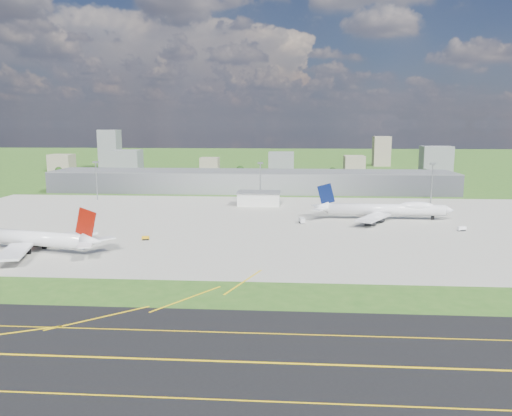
# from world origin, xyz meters

# --- Properties ---
(ground) EXTENTS (1400.00, 1400.00, 0.00)m
(ground) POSITION_xyz_m (0.00, 150.00, 0.00)
(ground) COLOR #2D591B
(ground) RESTS_ON ground
(taxiway) EXTENTS (1400.00, 60.00, 0.06)m
(taxiway) POSITION_xyz_m (0.00, -110.00, 0.03)
(taxiway) COLOR black
(taxiway) RESTS_ON ground
(apron) EXTENTS (360.00, 190.00, 0.08)m
(apron) POSITION_xyz_m (10.00, 40.00, 0.04)
(apron) COLOR #9B988D
(apron) RESTS_ON ground
(terminal) EXTENTS (300.00, 42.00, 15.00)m
(terminal) POSITION_xyz_m (0.00, 165.00, 7.50)
(terminal) COLOR gray
(terminal) RESTS_ON ground
(ops_building) EXTENTS (26.00, 16.00, 8.00)m
(ops_building) POSITION_xyz_m (10.00, 100.00, 4.00)
(ops_building) COLOR silver
(ops_building) RESTS_ON ground
(mast_west) EXTENTS (3.50, 2.00, 25.90)m
(mast_west) POSITION_xyz_m (-100.00, 115.00, 17.71)
(mast_west) COLOR gray
(mast_west) RESTS_ON ground
(mast_center) EXTENTS (3.50, 2.00, 25.90)m
(mast_center) POSITION_xyz_m (10.00, 115.00, 17.71)
(mast_center) COLOR gray
(mast_center) RESTS_ON ground
(mast_east) EXTENTS (3.50, 2.00, 25.90)m
(mast_east) POSITION_xyz_m (120.00, 115.00, 17.71)
(mast_east) COLOR gray
(mast_east) RESTS_ON ground
(airliner_red_twin) EXTENTS (68.65, 52.60, 19.06)m
(airliner_red_twin) POSITION_xyz_m (-74.29, -21.38, 5.08)
(airliner_red_twin) COLOR white
(airliner_red_twin) RESTS_ON ground
(airliner_blue_quad) EXTENTS (73.59, 57.85, 19.25)m
(airliner_blue_quad) POSITION_xyz_m (80.61, 56.87, 5.35)
(airliner_blue_quad) COLOR white
(airliner_blue_quad) RESTS_ON ground
(fire_truck) EXTENTS (7.96, 3.50, 3.46)m
(fire_truck) POSITION_xyz_m (-77.85, -13.12, 1.73)
(fire_truck) COLOR red
(fire_truck) RESTS_ON ground
(tug_yellow) EXTENTS (3.68, 2.68, 1.67)m
(tug_yellow) POSITION_xyz_m (-33.51, 0.33, 0.88)
(tug_yellow) COLOR #F1AD0E
(tug_yellow) RESTS_ON ground
(van_white_near) EXTENTS (3.30, 5.76, 2.74)m
(van_white_near) POSITION_xyz_m (35.77, 43.05, 1.38)
(van_white_near) COLOR silver
(van_white_near) RESTS_ON ground
(van_white_far) EXTENTS (4.50, 3.16, 2.17)m
(van_white_far) POSITION_xyz_m (111.18, 29.33, 1.11)
(van_white_far) COLOR white
(van_white_far) RESTS_ON ground
(bldg_far_w) EXTENTS (24.00, 20.00, 18.00)m
(bldg_far_w) POSITION_xyz_m (-220.00, 320.00, 9.00)
(bldg_far_w) COLOR gray
(bldg_far_w) RESTS_ON ground
(bldg_w) EXTENTS (28.00, 22.00, 24.00)m
(bldg_w) POSITION_xyz_m (-140.00, 300.00, 12.00)
(bldg_w) COLOR slate
(bldg_w) RESTS_ON ground
(bldg_cw) EXTENTS (20.00, 18.00, 14.00)m
(bldg_cw) POSITION_xyz_m (-60.00, 340.00, 7.00)
(bldg_cw) COLOR gray
(bldg_cw) RESTS_ON ground
(bldg_c) EXTENTS (26.00, 20.00, 22.00)m
(bldg_c) POSITION_xyz_m (20.00, 310.00, 11.00)
(bldg_c) COLOR slate
(bldg_c) RESTS_ON ground
(bldg_ce) EXTENTS (22.00, 24.00, 16.00)m
(bldg_ce) POSITION_xyz_m (100.00, 350.00, 8.00)
(bldg_ce) COLOR gray
(bldg_ce) RESTS_ON ground
(bldg_e) EXTENTS (30.00, 22.00, 28.00)m
(bldg_e) POSITION_xyz_m (180.00, 320.00, 14.00)
(bldg_e) COLOR slate
(bldg_e) RESTS_ON ground
(bldg_tall_w) EXTENTS (22.00, 20.00, 44.00)m
(bldg_tall_w) POSITION_xyz_m (-180.00, 360.00, 22.00)
(bldg_tall_w) COLOR slate
(bldg_tall_w) RESTS_ON ground
(bldg_tall_e) EXTENTS (20.00, 18.00, 36.00)m
(bldg_tall_e) POSITION_xyz_m (140.00, 410.00, 18.00)
(bldg_tall_e) COLOR gray
(bldg_tall_e) RESTS_ON ground
(tree_far_w) EXTENTS (7.20, 7.20, 8.80)m
(tree_far_w) POSITION_xyz_m (-200.00, 270.00, 5.18)
(tree_far_w) COLOR #382314
(tree_far_w) RESTS_ON ground
(tree_w) EXTENTS (6.75, 6.75, 8.25)m
(tree_w) POSITION_xyz_m (-110.00, 265.00, 4.86)
(tree_w) COLOR #382314
(tree_w) RESTS_ON ground
(tree_c) EXTENTS (8.10, 8.10, 9.90)m
(tree_c) POSITION_xyz_m (-20.00, 280.00, 5.84)
(tree_c) COLOR #382314
(tree_c) RESTS_ON ground
(tree_e) EXTENTS (7.65, 7.65, 9.35)m
(tree_e) POSITION_xyz_m (70.00, 275.00, 5.51)
(tree_e) COLOR #382314
(tree_e) RESTS_ON ground
(tree_far_e) EXTENTS (6.30, 6.30, 7.70)m
(tree_far_e) POSITION_xyz_m (160.00, 285.00, 4.53)
(tree_far_e) COLOR #382314
(tree_far_e) RESTS_ON ground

